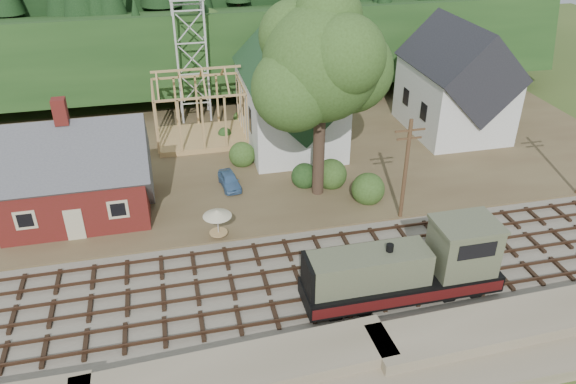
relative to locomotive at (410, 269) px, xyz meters
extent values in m
plane|color=#384C1E|center=(-3.96, 3.00, -2.10)|extent=(140.00, 140.00, 0.00)
cube|color=#7F7259|center=(-3.96, -5.50, -2.10)|extent=(64.00, 5.00, 1.60)
cube|color=#726B5B|center=(-3.96, 3.00, -2.02)|extent=(64.00, 11.00, 0.16)
cube|color=brown|center=(-3.96, 21.00, -1.95)|extent=(64.00, 26.00, 0.30)
cube|color=#1E3F19|center=(-3.96, 45.00, -2.10)|extent=(70.00, 28.96, 12.74)
cube|color=black|center=(-3.96, 61.00, -2.10)|extent=(80.00, 20.00, 12.00)
cube|color=#5A1D14|center=(-19.96, 14.00, 0.10)|extent=(10.00, 7.00, 3.80)
cube|color=#4C4C51|center=(-19.96, 14.00, 2.00)|extent=(10.80, 7.41, 7.41)
cube|color=#5A1D14|center=(-19.96, 14.00, 6.30)|extent=(0.90, 0.90, 1.80)
cube|color=beige|center=(-19.96, 10.48, -0.60)|extent=(1.20, 0.06, 2.40)
cube|color=silver|center=(-1.96, 23.00, 1.40)|extent=(8.00, 12.00, 6.40)
cube|color=#1A3A1C|center=(-1.96, 23.00, 4.60)|extent=(8.40, 12.96, 8.40)
cube|color=silver|center=(-1.96, 17.00, 6.60)|extent=(2.40, 2.40, 4.00)
cone|color=#1A3A1C|center=(-1.96, 17.00, 9.90)|extent=(5.37, 5.37, 2.60)
cube|color=silver|center=(14.04, 22.00, 1.40)|extent=(8.00, 10.00, 6.40)
cube|color=black|center=(14.04, 22.00, 4.60)|extent=(8.40, 10.80, 8.40)
cube|color=tan|center=(-9.96, 25.00, -1.55)|extent=(8.00, 6.00, 0.50)
cube|color=tan|center=(-9.96, 25.00, 5.10)|extent=(8.00, 0.18, 0.18)
cube|color=silver|center=(-11.36, 29.60, 4.20)|extent=(0.18, 0.18, 12.00)
cube|color=silver|center=(-8.56, 29.60, 4.20)|extent=(0.18, 0.18, 12.00)
cube|color=silver|center=(-11.36, 32.40, 4.20)|extent=(0.18, 0.18, 12.00)
cube|color=silver|center=(-8.56, 32.40, 4.20)|extent=(0.18, 0.18, 12.00)
cylinder|color=#38281E|center=(-1.96, 13.00, 2.20)|extent=(0.90, 0.90, 8.00)
sphere|color=#334E1D|center=(-1.96, 13.00, 8.70)|extent=(8.40, 8.40, 8.40)
sphere|color=#334E1D|center=(0.54, 14.00, 7.70)|extent=(6.40, 6.40, 6.40)
sphere|color=#334E1D|center=(-4.16, 12.20, 7.20)|extent=(6.00, 6.00, 6.00)
cylinder|color=#4C331E|center=(3.04, 8.20, 1.90)|extent=(0.28, 0.28, 8.00)
cube|color=#4C331E|center=(3.04, 8.20, 5.10)|extent=(2.20, 0.12, 0.12)
cube|color=#4C331E|center=(3.04, 8.20, 4.50)|extent=(1.80, 0.12, 0.12)
cube|color=black|center=(-0.46, 0.00, -1.77)|extent=(11.80, 2.46, 0.34)
cube|color=black|center=(-0.46, 0.00, -1.05)|extent=(11.80, 2.85, 1.08)
cube|color=#525940|center=(-2.62, 0.00, 0.53)|extent=(7.08, 2.26, 2.06)
cube|color=#525940|center=(3.28, 0.00, 1.07)|extent=(3.54, 2.75, 3.15)
cube|color=#525940|center=(3.28, 0.00, 2.69)|extent=(3.74, 2.95, 0.20)
cube|color=black|center=(3.28, -1.39, 1.76)|extent=(2.36, 0.06, 0.98)
cube|color=#470F0F|center=(-0.46, -1.44, -1.05)|extent=(11.80, 0.04, 0.69)
cube|color=#470F0F|center=(-0.46, 1.45, -1.05)|extent=(11.80, 0.04, 0.69)
cylinder|color=black|center=(-1.44, 0.00, 1.66)|extent=(0.43, 0.43, 0.69)
imported|color=#4F7AAB|center=(-8.64, 15.46, -1.21)|extent=(1.73, 3.57, 1.17)
imported|color=gray|center=(-25.39, 15.82, -1.17)|extent=(4.06, 2.62, 1.26)
imported|color=red|center=(14.46, 22.65, -1.18)|extent=(4.87, 3.97, 1.23)
cylinder|color=silver|center=(-10.39, 8.50, -0.80)|extent=(0.09, 0.09, 1.99)
cylinder|color=tan|center=(-10.39, 8.50, -1.39)|extent=(1.26, 1.26, 0.07)
cone|color=beige|center=(-10.39, 8.50, 0.19)|extent=(1.99, 1.99, 0.45)
camera|label=1|loc=(-13.01, -24.07, 20.51)|focal=35.00mm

